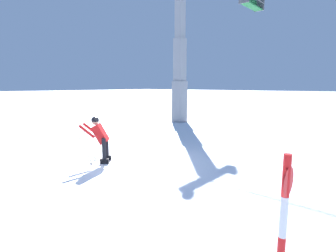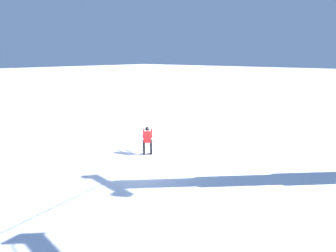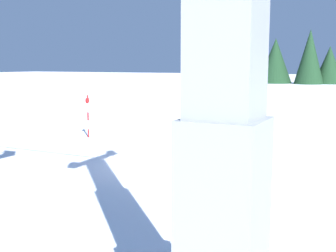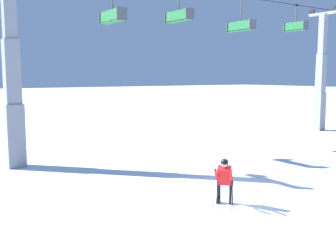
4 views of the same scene
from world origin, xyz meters
name	(u,v)px [view 2 (image 2 of 4)]	position (x,y,z in m)	size (l,w,h in m)	color
ground_plane	(142,161)	(0.00, 0.00, 0.00)	(260.00, 260.00, 0.00)	white
skier_carving_main	(147,138)	(-0.95, -0.52, 0.90)	(1.60, 1.53, 1.68)	white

